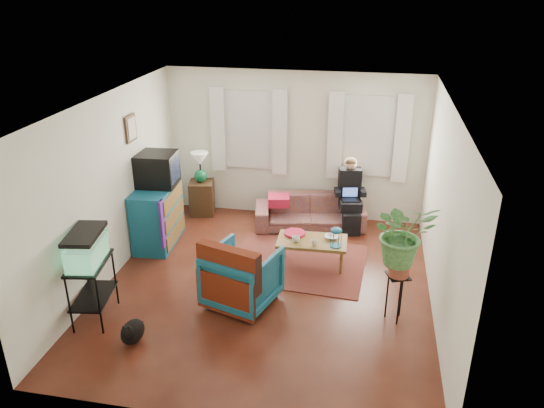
% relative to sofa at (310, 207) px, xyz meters
% --- Properties ---
extents(floor, '(4.50, 5.00, 0.01)m').
position_rel_sofa_xyz_m(floor, '(-0.35, -2.05, -0.37)').
color(floor, '#4F2B14').
rests_on(floor, ground).
extents(ceiling, '(4.50, 5.00, 0.01)m').
position_rel_sofa_xyz_m(ceiling, '(-0.35, -2.05, 2.23)').
color(ceiling, white).
rests_on(ceiling, wall_back).
extents(wall_back, '(4.50, 0.01, 2.60)m').
position_rel_sofa_xyz_m(wall_back, '(-0.35, 0.45, 0.93)').
color(wall_back, silver).
rests_on(wall_back, floor).
extents(wall_front, '(4.50, 0.01, 2.60)m').
position_rel_sofa_xyz_m(wall_front, '(-0.35, -4.55, 0.93)').
color(wall_front, silver).
rests_on(wall_front, floor).
extents(wall_left, '(0.01, 5.00, 2.60)m').
position_rel_sofa_xyz_m(wall_left, '(-2.60, -2.05, 0.93)').
color(wall_left, silver).
rests_on(wall_left, floor).
extents(wall_right, '(0.01, 5.00, 2.60)m').
position_rel_sofa_xyz_m(wall_right, '(1.90, -2.05, 0.93)').
color(wall_right, silver).
rests_on(wall_right, floor).
extents(window_left, '(1.08, 0.04, 1.38)m').
position_rel_sofa_xyz_m(window_left, '(-1.15, 0.43, 1.18)').
color(window_left, white).
rests_on(window_left, wall_back).
extents(window_right, '(1.08, 0.04, 1.38)m').
position_rel_sofa_xyz_m(window_right, '(0.90, 0.43, 1.18)').
color(window_right, white).
rests_on(window_right, wall_back).
extents(curtains_left, '(1.36, 0.06, 1.50)m').
position_rel_sofa_xyz_m(curtains_left, '(-1.15, 0.35, 1.18)').
color(curtains_left, white).
rests_on(curtains_left, wall_back).
extents(curtains_right, '(1.36, 0.06, 1.50)m').
position_rel_sofa_xyz_m(curtains_right, '(0.90, 0.35, 1.18)').
color(curtains_right, white).
rests_on(curtains_right, wall_back).
extents(picture_frame, '(0.04, 0.32, 0.40)m').
position_rel_sofa_xyz_m(picture_frame, '(-2.56, -1.20, 1.58)').
color(picture_frame, '#3D2616').
rests_on(picture_frame, wall_left).
extents(area_rug, '(2.09, 1.72, 0.01)m').
position_rel_sofa_xyz_m(area_rug, '(-0.01, -1.32, -0.36)').
color(area_rug, brown).
rests_on(area_rug, floor).
extents(sofa, '(1.98, 1.09, 0.73)m').
position_rel_sofa_xyz_m(sofa, '(0.00, 0.00, 0.00)').
color(sofa, brown).
rests_on(sofa, floor).
extents(seated_person, '(0.57, 0.66, 1.12)m').
position_rel_sofa_xyz_m(seated_person, '(0.66, 0.13, 0.19)').
color(seated_person, black).
rests_on(seated_person, sofa).
extents(side_table, '(0.50, 0.50, 0.62)m').
position_rel_sofa_xyz_m(side_table, '(-2.00, 0.16, -0.06)').
color(side_table, '#372214').
rests_on(side_table, floor).
extents(table_lamp, '(0.37, 0.37, 0.56)m').
position_rel_sofa_xyz_m(table_lamp, '(-2.00, 0.16, 0.52)').
color(table_lamp, white).
rests_on(table_lamp, side_table).
extents(dresser, '(0.62, 1.12, 0.98)m').
position_rel_sofa_xyz_m(dresser, '(-2.34, -1.07, 0.12)').
color(dresser, '#105C61').
rests_on(dresser, floor).
extents(crt_tv, '(0.63, 0.58, 0.52)m').
position_rel_sofa_xyz_m(crt_tv, '(-2.33, -0.96, 0.87)').
color(crt_tv, black).
rests_on(crt_tv, dresser).
extents(aquarium_stand, '(0.52, 0.78, 0.81)m').
position_rel_sofa_xyz_m(aquarium_stand, '(-2.35, -3.18, 0.04)').
color(aquarium_stand, black).
rests_on(aquarium_stand, floor).
extents(aquarium, '(0.47, 0.71, 0.43)m').
position_rel_sofa_xyz_m(aquarium, '(-2.35, -3.18, 0.66)').
color(aquarium, '#7FD899').
rests_on(aquarium, aquarium_stand).
extents(black_cat, '(0.30, 0.42, 0.33)m').
position_rel_sofa_xyz_m(black_cat, '(-1.68, -3.54, -0.20)').
color(black_cat, black).
rests_on(black_cat, floor).
extents(armchair, '(1.04, 1.00, 0.86)m').
position_rel_sofa_xyz_m(armchair, '(-0.59, -2.49, 0.07)').
color(armchair, '#135774').
rests_on(armchair, floor).
extents(serape_throw, '(0.89, 0.45, 0.71)m').
position_rel_sofa_xyz_m(serape_throw, '(-0.69, -2.80, 0.25)').
color(serape_throw, '#9E0A0A').
rests_on(serape_throw, armchair).
extents(coffee_table, '(1.04, 0.59, 0.43)m').
position_rel_sofa_xyz_m(coffee_table, '(0.20, -1.34, -0.15)').
color(coffee_table, brown).
rests_on(coffee_table, floor).
extents(cup_a, '(0.12, 0.12, 0.09)m').
position_rel_sofa_xyz_m(cup_a, '(-0.03, -1.44, 0.10)').
color(cup_a, white).
rests_on(cup_a, coffee_table).
extents(cup_b, '(0.10, 0.10, 0.09)m').
position_rel_sofa_xyz_m(cup_b, '(0.25, -1.50, 0.10)').
color(cup_b, beige).
rests_on(cup_b, coffee_table).
extents(bowl, '(0.21, 0.21, 0.05)m').
position_rel_sofa_xyz_m(bowl, '(0.48, -1.23, 0.08)').
color(bowl, white).
rests_on(bowl, coffee_table).
extents(snack_tray, '(0.33, 0.33, 0.04)m').
position_rel_sofa_xyz_m(snack_tray, '(-0.09, -1.20, 0.08)').
color(snack_tray, '#B21414').
rests_on(snack_tray, coffee_table).
extents(birdcage, '(0.17, 0.17, 0.30)m').
position_rel_sofa_xyz_m(birdcage, '(0.56, -1.47, 0.21)').
color(birdcage, '#115B6B').
rests_on(birdcage, coffee_table).
extents(plant_stand, '(0.35, 0.35, 0.65)m').
position_rel_sofa_xyz_m(plant_stand, '(1.40, -2.49, -0.04)').
color(plant_stand, black).
rests_on(plant_stand, floor).
extents(potted_plant, '(0.92, 0.85, 0.83)m').
position_rel_sofa_xyz_m(potted_plant, '(1.40, -2.49, 0.73)').
color(potted_plant, '#599947').
rests_on(potted_plant, plant_stand).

